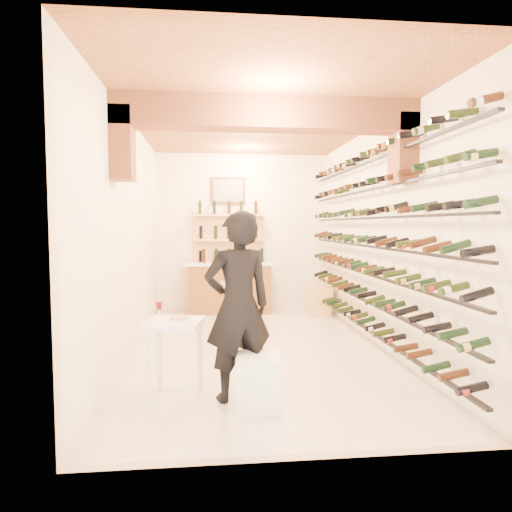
{
  "coord_description": "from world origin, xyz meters",
  "views": [
    {
      "loc": [
        -0.65,
        -6.14,
        1.75
      ],
      "look_at": [
        0.0,
        0.3,
        1.3
      ],
      "focal_mm": 31.13,
      "sensor_mm": 36.0,
      "label": 1
    }
  ],
  "objects_px": {
    "white_stool": "(258,381)",
    "person": "(238,306)",
    "back_counter": "(229,286)",
    "tasting_table": "(174,335)",
    "wine_rack": "(365,239)",
    "crate_lower": "(318,309)",
    "chrome_barstool": "(231,306)"
  },
  "relations": [
    {
      "from": "wine_rack",
      "to": "tasting_table",
      "type": "distance_m",
      "value": 3.2
    },
    {
      "from": "back_counter",
      "to": "chrome_barstool",
      "type": "height_order",
      "value": "back_counter"
    },
    {
      "from": "back_counter",
      "to": "chrome_barstool",
      "type": "bearing_deg",
      "value": -91.45
    },
    {
      "from": "back_counter",
      "to": "wine_rack",
      "type": "bearing_deg",
      "value": -55.34
    },
    {
      "from": "person",
      "to": "white_stool",
      "type": "bearing_deg",
      "value": 111.47
    },
    {
      "from": "wine_rack",
      "to": "crate_lower",
      "type": "bearing_deg",
      "value": 93.41
    },
    {
      "from": "back_counter",
      "to": "tasting_table",
      "type": "relative_size",
      "value": 1.77
    },
    {
      "from": "white_stool",
      "to": "back_counter",
      "type": "bearing_deg",
      "value": 91.0
    },
    {
      "from": "wine_rack",
      "to": "chrome_barstool",
      "type": "xyz_separation_m",
      "value": [
        -1.88,
        0.65,
        -1.04
      ]
    },
    {
      "from": "back_counter",
      "to": "chrome_barstool",
      "type": "relative_size",
      "value": 1.94
    },
    {
      "from": "wine_rack",
      "to": "back_counter",
      "type": "bearing_deg",
      "value": 124.66
    },
    {
      "from": "white_stool",
      "to": "person",
      "type": "height_order",
      "value": "person"
    },
    {
      "from": "back_counter",
      "to": "tasting_table",
      "type": "xyz_separation_m",
      "value": [
        -0.74,
        -4.33,
        0.12
      ]
    },
    {
      "from": "back_counter",
      "to": "white_stool",
      "type": "distance_m",
      "value": 4.66
    },
    {
      "from": "crate_lower",
      "to": "white_stool",
      "type": "bearing_deg",
      "value": -111.06
    },
    {
      "from": "chrome_barstool",
      "to": "white_stool",
      "type": "bearing_deg",
      "value": -87.16
    },
    {
      "from": "wine_rack",
      "to": "crate_lower",
      "type": "distance_m",
      "value": 2.62
    },
    {
      "from": "tasting_table",
      "to": "chrome_barstool",
      "type": "bearing_deg",
      "value": 84.45
    },
    {
      "from": "back_counter",
      "to": "white_stool",
      "type": "relative_size",
      "value": 3.33
    },
    {
      "from": "white_stool",
      "to": "person",
      "type": "relative_size",
      "value": 0.27
    },
    {
      "from": "tasting_table",
      "to": "white_stool",
      "type": "height_order",
      "value": "tasting_table"
    },
    {
      "from": "back_counter",
      "to": "person",
      "type": "xyz_separation_m",
      "value": [
        -0.09,
        -4.43,
        0.41
      ]
    },
    {
      "from": "wine_rack",
      "to": "white_stool",
      "type": "bearing_deg",
      "value": -131.12
    },
    {
      "from": "back_counter",
      "to": "crate_lower",
      "type": "xyz_separation_m",
      "value": [
        1.7,
        -0.45,
        -0.4
      ]
    },
    {
      "from": "crate_lower",
      "to": "person",
      "type": "bearing_deg",
      "value": -114.24
    },
    {
      "from": "wine_rack",
      "to": "chrome_barstool",
      "type": "bearing_deg",
      "value": 160.83
    },
    {
      "from": "wine_rack",
      "to": "back_counter",
      "type": "height_order",
      "value": "wine_rack"
    },
    {
      "from": "back_counter",
      "to": "crate_lower",
      "type": "relative_size",
      "value": 3.89
    },
    {
      "from": "wine_rack",
      "to": "person",
      "type": "height_order",
      "value": "wine_rack"
    },
    {
      "from": "wine_rack",
      "to": "white_stool",
      "type": "xyz_separation_m",
      "value": [
        -1.75,
        -2.0,
        -1.29
      ]
    },
    {
      "from": "back_counter",
      "to": "tasting_table",
      "type": "bearing_deg",
      "value": -99.67
    },
    {
      "from": "tasting_table",
      "to": "white_stool",
      "type": "relative_size",
      "value": 1.89
    }
  ]
}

